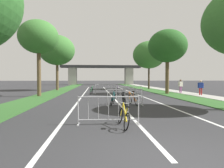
# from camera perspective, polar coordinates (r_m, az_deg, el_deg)

# --- Properties ---
(ground_plane) EXTENTS (300.00, 300.00, 0.00)m
(ground_plane) POSITION_cam_1_polar(r_m,az_deg,el_deg) (4.39, 18.16, -21.46)
(ground_plane) COLOR #2B2B2D
(grass_verge_left) EXTENTS (2.54, 60.39, 0.05)m
(grass_verge_left) POSITION_cam_1_polar(r_m,az_deg,el_deg) (28.89, -14.77, -1.78)
(grass_verge_left) COLOR #2D5B26
(grass_verge_left) RESTS_ON ground
(grass_verge_right) EXTENTS (2.54, 60.39, 0.05)m
(grass_verge_right) POSITION_cam_1_polar(r_m,az_deg,el_deg) (29.60, 10.97, -1.67)
(grass_verge_right) COLOR #2D5B26
(grass_verge_right) RESTS_ON ground
(sidewalk_path_right) EXTENTS (1.98, 60.39, 0.08)m
(sidewalk_path_right) POSITION_cam_1_polar(r_m,az_deg,el_deg) (30.30, 15.08, -1.59)
(sidewalk_path_right) COLOR #9E9B93
(sidewalk_path_right) RESTS_ON ground
(lane_stripe_center) EXTENTS (0.14, 34.93, 0.01)m
(lane_stripe_center) POSITION_cam_1_polar(r_m,az_deg,el_deg) (21.31, -0.64, -2.98)
(lane_stripe_center) COLOR silver
(lane_stripe_center) RESTS_ON ground
(lane_stripe_right_lane) EXTENTS (0.14, 34.93, 0.01)m
(lane_stripe_right_lane) POSITION_cam_1_polar(r_m,az_deg,el_deg) (21.72, 6.99, -2.90)
(lane_stripe_right_lane) COLOR silver
(lane_stripe_right_lane) RESTS_ON ground
(lane_stripe_left_lane) EXTENTS (0.14, 34.93, 0.01)m
(lane_stripe_left_lane) POSITION_cam_1_polar(r_m,az_deg,el_deg) (21.29, -8.43, -3.00)
(lane_stripe_left_lane) COLOR silver
(lane_stripe_left_lane) RESTS_ON ground
(overpass_bridge) EXTENTS (22.11, 2.83, 5.38)m
(overpass_bridge) POSITION_cam_1_polar(r_m,az_deg,el_deg) (53.68, -3.26, 3.63)
(overpass_bridge) COLOR #2D2D30
(overpass_bridge) RESTS_ON ground
(tree_left_pine_near) EXTENTS (3.71, 3.71, 7.24)m
(tree_left_pine_near) POSITION_cam_1_polar(r_m,az_deg,el_deg) (19.96, -20.95, 12.81)
(tree_left_pine_near) COLOR brown
(tree_left_pine_near) RESTS_ON ground
(tree_left_oak_mid) EXTENTS (5.05, 5.05, 7.93)m
(tree_left_oak_mid) POSITION_cam_1_polar(r_m,az_deg,el_deg) (29.05, -15.99, 9.59)
(tree_left_oak_mid) COLOR brown
(tree_left_oak_mid) RESTS_ON ground
(tree_right_pine_far) EXTENTS (4.25, 4.25, 7.13)m
(tree_right_pine_far) POSITION_cam_1_polar(r_m,az_deg,el_deg) (22.50, 16.11, 10.70)
(tree_right_pine_far) COLOR brown
(tree_right_pine_far) RESTS_ON ground
(tree_right_cypress_far) EXTENTS (5.09, 5.09, 7.64)m
(tree_right_cypress_far) POSITION_cam_1_polar(r_m,az_deg,el_deg) (31.35, 10.91, 8.47)
(tree_right_cypress_far) COLOR #3D2D1E
(tree_right_cypress_far) RESTS_ON ground
(crowd_barrier_nearest) EXTENTS (2.33, 0.52, 1.05)m
(crowd_barrier_nearest) POSITION_cam_1_polar(r_m,az_deg,el_deg) (7.24, -1.03, -7.88)
(crowd_barrier_nearest) COLOR #ADADB2
(crowd_barrier_nearest) RESTS_ON ground
(crowd_barrier_second) EXTENTS (2.34, 0.57, 1.05)m
(crowd_barrier_second) POSITION_cam_1_polar(r_m,az_deg,el_deg) (12.21, 3.92, -4.00)
(crowd_barrier_second) COLOR #ADADB2
(crowd_barrier_second) RESTS_ON ground
(crowd_barrier_third) EXTENTS (2.32, 0.47, 1.05)m
(crowd_barrier_third) POSITION_cam_1_polar(r_m,az_deg,el_deg) (17.18, 5.04, -2.37)
(crowd_barrier_third) COLOR #ADADB2
(crowd_barrier_third) RESTS_ON ground
(crowd_barrier_fourth) EXTENTS (2.33, 0.49, 1.05)m
(crowd_barrier_fourth) POSITION_cam_1_polar(r_m,az_deg,el_deg) (21.82, -1.96, -1.51)
(crowd_barrier_fourth) COLOR #ADADB2
(crowd_barrier_fourth) RESTS_ON ground
(bicycle_orange_0) EXTENTS (0.71, 1.69, 0.93)m
(bicycle_orange_0) POSITION_cam_1_polar(r_m,az_deg,el_deg) (12.66, 6.22, -4.56)
(bicycle_orange_0) COLOR black
(bicycle_orange_0) RESTS_ON ground
(bicycle_teal_1) EXTENTS (0.55, 1.60, 1.00)m
(bicycle_teal_1) POSITION_cam_1_polar(r_m,az_deg,el_deg) (12.52, 0.34, -4.57)
(bicycle_teal_1) COLOR black
(bicycle_teal_1) RESTS_ON ground
(bicycle_yellow_2) EXTENTS (0.44, 1.67, 0.85)m
(bicycle_yellow_2) POSITION_cam_1_polar(r_m,az_deg,el_deg) (6.92, 3.47, -9.82)
(bicycle_yellow_2) COLOR black
(bicycle_yellow_2) RESTS_ON ground
(bicycle_purple_3) EXTENTS (0.43, 1.65, 0.89)m
(bicycle_purple_3) POSITION_cam_1_polar(r_m,az_deg,el_deg) (22.42, 1.46, -1.85)
(bicycle_purple_3) COLOR black
(bicycle_purple_3) RESTS_ON ground
(bicycle_black_4) EXTENTS (0.46, 1.68, 0.87)m
(bicycle_black_4) POSITION_cam_1_polar(r_m,az_deg,el_deg) (12.74, 3.51, -4.50)
(bicycle_black_4) COLOR black
(bicycle_black_4) RESTS_ON ground
(bicycle_green_5) EXTENTS (0.58, 1.71, 0.91)m
(bicycle_green_5) POSITION_cam_1_polar(r_m,az_deg,el_deg) (21.33, -6.13, -2.05)
(bicycle_green_5) COLOR black
(bicycle_green_5) RESTS_ON ground
(pedestrian_in_red_jacket) EXTENTS (0.56, 0.34, 1.55)m
(pedestrian_in_red_jacket) POSITION_cam_1_polar(r_m,az_deg,el_deg) (21.14, 24.80, -0.61)
(pedestrian_in_red_jacket) COLOR #B21E1E
(pedestrian_in_red_jacket) RESTS_ON ground
(pedestrian_with_backpack) EXTENTS (0.57, 0.35, 1.61)m
(pedestrian_with_backpack) POSITION_cam_1_polar(r_m,az_deg,el_deg) (23.76, 19.67, -0.25)
(pedestrian_with_backpack) COLOR #994C8C
(pedestrian_with_backpack) RESTS_ON ground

